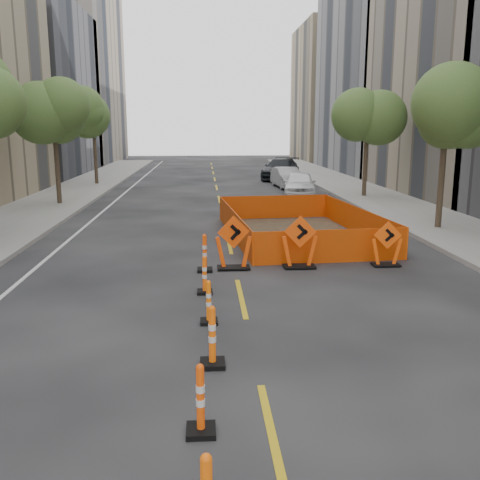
{
  "coord_description": "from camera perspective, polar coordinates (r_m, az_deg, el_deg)",
  "views": [
    {
      "loc": [
        -0.86,
        -8.29,
        4.04
      ],
      "look_at": [
        0.08,
        5.54,
        1.1
      ],
      "focal_mm": 40.0,
      "sensor_mm": 36.0,
      "label": 1
    }
  ],
  "objects": [
    {
      "name": "tree_l_d",
      "position": [
        39.03,
        -15.38,
        12.26
      ],
      "size": [
        2.8,
        2.8,
        5.95
      ],
      "color": "#382B1E",
      "rests_on": "ground"
    },
    {
      "name": "bld_left_e",
      "position": [
        66.17,
        -18.78,
        16.52
      ],
      "size": [
        12.0,
        20.0,
        20.0
      ],
      "primitive_type": "cube",
      "color": "gray",
      "rests_on": "ground"
    },
    {
      "name": "parked_car_mid",
      "position": [
        36.49,
        5.05,
        6.65
      ],
      "size": [
        1.82,
        4.28,
        1.37
      ],
      "primitive_type": "imported",
      "rotation": [
        0.0,
        0.0,
        0.09
      ],
      "color": "#A2A3A8",
      "rests_on": "ground"
    },
    {
      "name": "tree_l_c",
      "position": [
        29.28,
        -19.25,
        12.27
      ],
      "size": [
        2.8,
        2.8,
        5.95
      ],
      "color": "#382B1E",
      "rests_on": "ground"
    },
    {
      "name": "channelizer_4",
      "position": [
        11.22,
        -3.36,
        -6.61
      ],
      "size": [
        0.37,
        0.37,
        0.93
      ],
      "primitive_type": null,
      "color": "orange",
      "rests_on": "ground"
    },
    {
      "name": "bld_left_d",
      "position": [
        50.25,
        -23.38,
        14.4
      ],
      "size": [
        12.0,
        16.0,
        14.0
      ],
      "primitive_type": "cube",
      "color": "#4C4C51",
      "rests_on": "ground"
    },
    {
      "name": "channelizer_5",
      "position": [
        13.19,
        -3.8,
        -3.71
      ],
      "size": [
        0.38,
        0.38,
        0.96
      ],
      "primitive_type": null,
      "color": "#FE590A",
      "rests_on": "ground"
    },
    {
      "name": "channelizer_2",
      "position": [
        7.41,
        -4.24,
        -16.56
      ],
      "size": [
        0.4,
        0.4,
        1.01
      ],
      "primitive_type": null,
      "color": "#F24A0A",
      "rests_on": "ground"
    },
    {
      "name": "sidewalk_right",
      "position": [
        22.91,
        21.69,
        1.15
      ],
      "size": [
        4.0,
        90.0,
        0.15
      ],
      "primitive_type": "cube",
      "color": "gray",
      "rests_on": "ground"
    },
    {
      "name": "chevron_sign_right",
      "position": [
        16.28,
        15.41,
        -0.4
      ],
      "size": [
        0.95,
        0.63,
        1.35
      ],
      "primitive_type": null,
      "rotation": [
        0.0,
        0.0,
        -0.11
      ],
      "color": "#FB500A",
      "rests_on": "ground"
    },
    {
      "name": "channelizer_3",
      "position": [
        9.26,
        -2.98,
        -10.21
      ],
      "size": [
        0.43,
        0.43,
        1.09
      ],
      "primitive_type": null,
      "color": "#FF5E0A",
      "rests_on": "ground"
    },
    {
      "name": "chevron_sign_left",
      "position": [
        15.33,
        -0.69,
        -0.27
      ],
      "size": [
        1.17,
        0.87,
        1.58
      ],
      "primitive_type": null,
      "rotation": [
        0.0,
        0.0,
        0.24
      ],
      "color": "#ED450A",
      "rests_on": "ground"
    },
    {
      "name": "parked_car_near",
      "position": [
        31.65,
        6.37,
        5.94
      ],
      "size": [
        2.44,
        4.67,
        1.52
      ],
      "primitive_type": "imported",
      "rotation": [
        0.0,
        0.0,
        -0.15
      ],
      "color": "white",
      "rests_on": "ground"
    },
    {
      "name": "tree_r_b",
      "position": [
        22.31,
        21.17,
        12.43
      ],
      "size": [
        2.8,
        2.8,
        5.95
      ],
      "color": "#382B1E",
      "rests_on": "ground"
    },
    {
      "name": "chevron_sign_center",
      "position": [
        15.56,
        6.4,
        -0.21
      ],
      "size": [
        1.13,
        0.8,
        1.55
      ],
      "primitive_type": null,
      "rotation": [
        0.0,
        0.0,
        -0.18
      ],
      "color": "#E84509",
      "rests_on": "ground"
    },
    {
      "name": "parked_car_far",
      "position": [
        42.27,
        4.39,
        7.56
      ],
      "size": [
        4.0,
        6.09,
        1.64
      ],
      "primitive_type": "imported",
      "rotation": [
        0.0,
        0.0,
        -0.33
      ],
      "color": "black",
      "rests_on": "ground"
    },
    {
      "name": "channelizer_6",
      "position": [
        15.17,
        -3.79,
        -1.37
      ],
      "size": [
        0.43,
        0.43,
        1.09
      ],
      "primitive_type": null,
      "color": "#EF490A",
      "rests_on": "ground"
    },
    {
      "name": "tree_r_c",
      "position": [
        31.68,
        13.44,
        12.53
      ],
      "size": [
        2.8,
        2.8,
        5.95
      ],
      "color": "#382B1E",
      "rests_on": "ground"
    },
    {
      "name": "bld_right_e",
      "position": [
        69.35,
        11.45,
        15.01
      ],
      "size": [
        12.0,
        14.0,
        16.0
      ],
      "primitive_type": "cube",
      "color": "tan",
      "rests_on": "ground"
    },
    {
      "name": "bld_right_d",
      "position": [
        52.02,
        17.09,
        18.04
      ],
      "size": [
        12.0,
        18.0,
        20.0
      ],
      "primitive_type": "cube",
      "color": "gray",
      "rests_on": "ground"
    },
    {
      "name": "safety_fence",
      "position": [
        20.2,
        6.09,
        1.85
      ],
      "size": [
        5.51,
        8.6,
        1.03
      ],
      "primitive_type": null,
      "rotation": [
        0.0,
        0.0,
        0.08
      ],
      "color": "#D9530B",
      "rests_on": "ground"
    },
    {
      "name": "ground_plane",
      "position": [
        9.26,
        1.91,
        -13.88
      ],
      "size": [
        140.0,
        140.0,
        0.0
      ],
      "primitive_type": "plane",
      "color": "black"
    }
  ]
}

